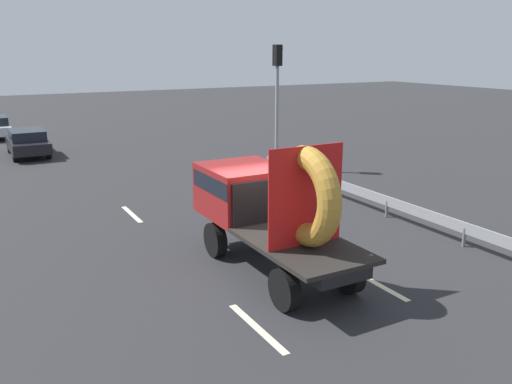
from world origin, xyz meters
TOP-DOWN VIEW (x-y plane):
  - ground_plane at (0.00, 0.00)m, footprint 120.00×120.00m
  - flatbed_truck at (-0.30, 0.09)m, footprint 2.02×5.60m
  - distant_sedan at (-3.78, 18.55)m, footprint 1.80×4.20m
  - traffic_light at (5.74, 9.41)m, footprint 0.42×0.36m
  - guardrail at (5.24, 3.11)m, footprint 0.10×12.52m
  - lane_dash_left_near at (-2.04, -2.74)m, footprint 0.16×2.21m
  - lane_dash_left_far at (-2.04, 5.92)m, footprint 0.16×2.02m
  - lane_dash_right_near at (1.44, -2.29)m, footprint 0.16×2.11m
  - lane_dash_right_far at (1.44, 5.71)m, footprint 0.16×2.51m

SIDE VIEW (x-z plane):
  - ground_plane at x=0.00m, z-range 0.00..0.00m
  - lane_dash_left_near at x=-2.04m, z-range 0.00..0.01m
  - lane_dash_left_far at x=-2.04m, z-range 0.00..0.01m
  - lane_dash_right_near at x=1.44m, z-range 0.00..0.01m
  - lane_dash_right_far at x=1.44m, z-range 0.00..0.01m
  - guardrail at x=5.24m, z-range 0.17..0.88m
  - distant_sedan at x=-3.78m, z-range 0.05..1.42m
  - flatbed_truck at x=-0.30m, z-range -0.05..3.32m
  - traffic_light at x=5.74m, z-range 0.86..6.43m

